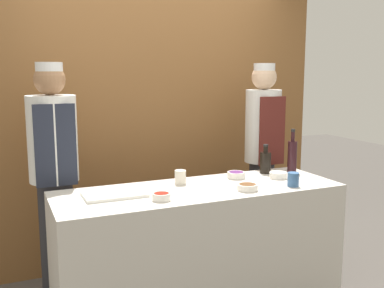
# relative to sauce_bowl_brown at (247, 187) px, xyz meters

# --- Properties ---
(cabinet_wall) EXTENTS (3.27, 0.18, 2.40)m
(cabinet_wall) POSITION_rel_sauce_bowl_brown_xyz_m (-0.26, 1.34, 0.25)
(cabinet_wall) COLOR brown
(cabinet_wall) RESTS_ON ground_plane
(counter) EXTENTS (1.93, 0.65, 0.93)m
(counter) POSITION_rel_sauce_bowl_brown_xyz_m (-0.26, 0.18, -0.49)
(counter) COLOR beige
(counter) RESTS_ON ground_plane
(sauce_bowl_brown) EXTENTS (0.14, 0.14, 0.04)m
(sauce_bowl_brown) POSITION_rel_sauce_bowl_brown_xyz_m (0.00, 0.00, 0.00)
(sauce_bowl_brown) COLOR white
(sauce_bowl_brown) RESTS_ON counter
(sauce_bowl_purple) EXTENTS (0.13, 0.13, 0.05)m
(sauce_bowl_purple) POSITION_rel_sauce_bowl_brown_xyz_m (0.10, 0.33, 0.00)
(sauce_bowl_purple) COLOR white
(sauce_bowl_purple) RESTS_ON counter
(sauce_bowl_red) EXTENTS (0.11, 0.11, 0.04)m
(sauce_bowl_red) POSITION_rel_sauce_bowl_brown_xyz_m (-0.60, 0.01, 0.00)
(sauce_bowl_red) COLOR white
(sauce_bowl_red) RESTS_ON counter
(sauce_bowl_yellow) EXTENTS (0.13, 0.13, 0.05)m
(sauce_bowl_yellow) POSITION_rel_sauce_bowl_brown_xyz_m (0.38, 0.21, 0.00)
(sauce_bowl_yellow) COLOR white
(sauce_bowl_yellow) RESTS_ON counter
(cutting_board) EXTENTS (0.39, 0.24, 0.02)m
(cutting_board) POSITION_rel_sauce_bowl_brown_xyz_m (-0.83, 0.22, -0.01)
(cutting_board) COLOR white
(cutting_board) RESTS_ON counter
(bottle_wine) EXTENTS (0.07, 0.07, 0.34)m
(bottle_wine) POSITION_rel_sauce_bowl_brown_xyz_m (0.59, 0.33, 0.11)
(bottle_wine) COLOR black
(bottle_wine) RESTS_ON counter
(bottle_soy) EXTENTS (0.09, 0.09, 0.22)m
(bottle_soy) POSITION_rel_sauce_bowl_brown_xyz_m (0.38, 0.39, 0.06)
(bottle_soy) COLOR black
(bottle_soy) RESTS_ON counter
(cup_cream) EXTENTS (0.08, 0.08, 0.10)m
(cup_cream) POSITION_rel_sauce_bowl_brown_xyz_m (-0.34, 0.33, 0.03)
(cup_cream) COLOR silver
(cup_cream) RESTS_ON counter
(cup_blue) EXTENTS (0.08, 0.08, 0.10)m
(cup_blue) POSITION_rel_sauce_bowl_brown_xyz_m (0.34, -0.03, 0.02)
(cup_blue) COLOR #386093
(cup_blue) RESTS_ON counter
(chef_left) EXTENTS (0.34, 0.34, 1.76)m
(chef_left) POSITION_rel_sauce_bowl_brown_xyz_m (-1.13, 0.77, 0.01)
(chef_left) COLOR #28282D
(chef_left) RESTS_ON ground_plane
(chef_right) EXTENTS (0.30, 0.30, 1.77)m
(chef_right) POSITION_rel_sauce_bowl_brown_xyz_m (0.60, 0.77, 0.03)
(chef_right) COLOR #28282D
(chef_right) RESTS_ON ground_plane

